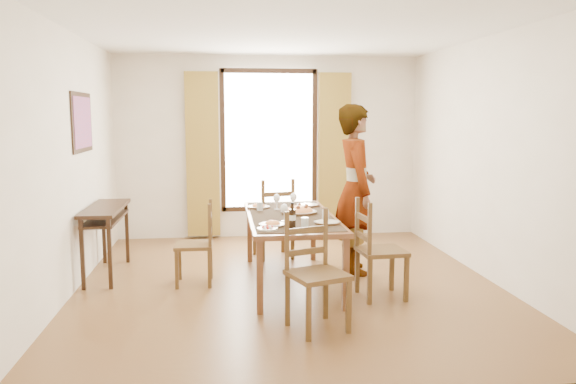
{
  "coord_description": "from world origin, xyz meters",
  "views": [
    {
      "loc": [
        -0.7,
        -5.89,
        1.84
      ],
      "look_at": [
        0.01,
        0.12,
        1.0
      ],
      "focal_mm": 35.0,
      "sensor_mm": 36.0,
      "label": 1
    }
  ],
  "objects": [
    {
      "name": "tumbler_b",
      "position": [
        -0.28,
        0.38,
        0.81
      ],
      "size": [
        0.07,
        0.07,
        0.1
      ],
      "primitive_type": "cylinder",
      "color": "silver",
      "rests_on": "dining_table"
    },
    {
      "name": "room_shell",
      "position": [
        -0.0,
        0.13,
        1.54
      ],
      "size": [
        4.6,
        5.1,
        2.74
      ],
      "color": "silver",
      "rests_on": "ground"
    },
    {
      "name": "pasta_platter",
      "position": [
        0.14,
        0.16,
        0.81
      ],
      "size": [
        0.4,
        0.4,
        0.1
      ],
      "primitive_type": null,
      "color": "red",
      "rests_on": "dining_table"
    },
    {
      "name": "dining_table",
      "position": [
        0.03,
        0.06,
        0.69
      ],
      "size": [
        0.93,
        2.01,
        0.76
      ],
      "color": "brown",
      "rests_on": "ground"
    },
    {
      "name": "chair_south",
      "position": [
        0.08,
        -1.28,
        0.47
      ],
      "size": [
        0.57,
        0.57,
        1.01
      ],
      "rotation": [
        0.0,
        0.0,
        0.35
      ],
      "color": "brown",
      "rests_on": "ground"
    },
    {
      "name": "wine_glass_b",
      "position": [
        0.11,
        0.47,
        0.85
      ],
      "size": [
        0.08,
        0.08,
        0.18
      ],
      "primitive_type": null,
      "color": "white",
      "rests_on": "dining_table"
    },
    {
      "name": "man",
      "position": [
        0.83,
        0.42,
        0.98
      ],
      "size": [
        0.73,
        0.49,
        1.95
      ],
      "primitive_type": "imported",
      "rotation": [
        0.0,
        0.0,
        1.56
      ],
      "color": "gray",
      "rests_on": "ground"
    },
    {
      "name": "plate_se",
      "position": [
        0.34,
        -0.46,
        0.78
      ],
      "size": [
        0.27,
        0.27,
        0.05
      ],
      "primitive_type": null,
      "color": "silver",
      "rests_on": "dining_table"
    },
    {
      "name": "wine_glass_a",
      "position": [
        -0.08,
        -0.3,
        0.85
      ],
      "size": [
        0.08,
        0.08,
        0.18
      ],
      "primitive_type": null,
      "color": "white",
      "rests_on": "dining_table"
    },
    {
      "name": "chair_east",
      "position": [
        0.84,
        -0.54,
        0.47
      ],
      "size": [
        0.48,
        0.48,
        1.0
      ],
      "rotation": [
        0.0,
        0.0,
        1.65
      ],
      "color": "brown",
      "rests_on": "ground"
    },
    {
      "name": "wine_glass_c",
      "position": [
        -0.08,
        0.42,
        0.85
      ],
      "size": [
        0.08,
        0.08,
        0.18
      ],
      "primitive_type": null,
      "color": "white",
      "rests_on": "dining_table"
    },
    {
      "name": "tumbler_a",
      "position": [
        0.36,
        -0.23,
        0.81
      ],
      "size": [
        0.07,
        0.07,
        0.1
      ],
      "primitive_type": "cylinder",
      "color": "silver",
      "rests_on": "dining_table"
    },
    {
      "name": "wine_bottle",
      "position": [
        -0.04,
        -0.63,
        0.88
      ],
      "size": [
        0.07,
        0.07,
        0.25
      ],
      "primitive_type": null,
      "color": "black",
      "rests_on": "dining_table"
    },
    {
      "name": "chair_north",
      "position": [
        -0.05,
        1.17,
        0.48
      ],
      "size": [
        0.55,
        0.55,
        1.04
      ],
      "rotation": [
        0.0,
        0.0,
        3.36
      ],
      "color": "brown",
      "rests_on": "ground"
    },
    {
      "name": "plate_nw",
      "position": [
        -0.28,
        0.57,
        0.78
      ],
      "size": [
        0.27,
        0.27,
        0.05
      ],
      "primitive_type": null,
      "color": "silver",
      "rests_on": "dining_table"
    },
    {
      "name": "plate_ne",
      "position": [
        0.32,
        0.64,
        0.78
      ],
      "size": [
        0.27,
        0.27,
        0.05
      ],
      "primitive_type": null,
      "color": "silver",
      "rests_on": "dining_table"
    },
    {
      "name": "plate_sw",
      "position": [
        -0.22,
        -0.5,
        0.78
      ],
      "size": [
        0.27,
        0.27,
        0.05
      ],
      "primitive_type": null,
      "color": "silver",
      "rests_on": "dining_table"
    },
    {
      "name": "tumbler_c",
      "position": [
        0.08,
        -0.65,
        0.81
      ],
      "size": [
        0.07,
        0.07,
        0.1
      ],
      "primitive_type": "cylinder",
      "color": "silver",
      "rests_on": "dining_table"
    },
    {
      "name": "ground",
      "position": [
        0.0,
        0.0,
        0.0
      ],
      "size": [
        5.0,
        5.0,
        0.0
      ],
      "primitive_type": "plane",
      "color": "#4E2E18",
      "rests_on": "ground"
    },
    {
      "name": "chair_west",
      "position": [
        -0.99,
        0.14,
        0.42
      ],
      "size": [
        0.41,
        0.41,
        0.91
      ],
      "rotation": [
        0.0,
        0.0,
        -1.59
      ],
      "color": "brown",
      "rests_on": "ground"
    },
    {
      "name": "console_table",
      "position": [
        -2.03,
        0.6,
        0.68
      ],
      "size": [
        0.38,
        1.2,
        0.8
      ],
      "color": "black",
      "rests_on": "ground"
    },
    {
      "name": "caprese_plate",
      "position": [
        -0.28,
        -0.69,
        0.78
      ],
      "size": [
        0.2,
        0.2,
        0.04
      ],
      "primitive_type": null,
      "color": "silver",
      "rests_on": "dining_table"
    }
  ]
}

